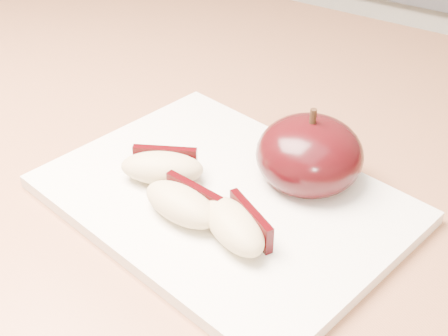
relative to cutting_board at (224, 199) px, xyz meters
The scene contains 6 objects.
back_cabinet 0.92m from the cutting_board, 87.74° to the left, with size 2.40×0.62×0.94m.
cutting_board is the anchor object (origin of this frame).
apple_half 0.08m from the cutting_board, 51.42° to the left, with size 0.10×0.10×0.07m.
apple_wedge_a 0.06m from the cutting_board, 169.01° to the right, with size 0.07×0.06×0.02m.
apple_wedge_b 0.04m from the cutting_board, 105.99° to the right, with size 0.07×0.04×0.02m.
apple_wedge_c 0.05m from the cutting_board, 47.96° to the right, with size 0.07×0.06×0.02m.
Camera 1 is at (0.18, 0.07, 1.21)m, focal length 50.00 mm.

